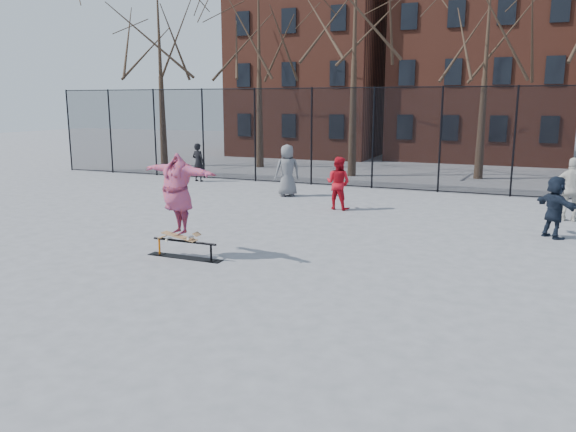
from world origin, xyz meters
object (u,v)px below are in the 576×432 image
at_px(skate_rail, 185,251).
at_px(skateboard, 179,237).
at_px(skater, 178,196).
at_px(bystander_red, 338,183).
at_px(bystander_black, 198,162).
at_px(bystander_white, 572,190).
at_px(bystander_grey, 287,170).
at_px(bystander_navy, 555,207).

distance_m(skate_rail, skateboard, 0.33).
xyz_separation_m(skater, bystander_red, (1.48, 6.86, -0.55)).
relative_size(bystander_black, bystander_white, 0.90).
distance_m(skater, bystander_black, 12.31).
relative_size(skate_rail, skateboard, 2.01).
relative_size(skateboard, bystander_grey, 0.48).
xyz_separation_m(skater, bystander_black, (-6.12, 10.66, -0.57)).
height_order(skater, bystander_white, skater).
height_order(bystander_black, bystander_red, bystander_red).
xyz_separation_m(skater, bystander_white, (8.27, 7.73, -0.47)).
distance_m(skater, bystander_navy, 9.39).
bearing_deg(bystander_white, skateboard, 46.12).
xyz_separation_m(skateboard, bystander_white, (8.27, 7.73, 0.47)).
height_order(skater, bystander_navy, skater).
height_order(bystander_black, bystander_navy, bystander_black).
relative_size(skate_rail, bystander_red, 1.08).
height_order(bystander_grey, bystander_red, bystander_grey).
relative_size(bystander_black, bystander_red, 0.98).
bearing_deg(skateboard, bystander_white, 43.07).
height_order(skateboard, bystander_black, bystander_black).
bearing_deg(bystander_grey, bystander_black, -60.93).
bearing_deg(bystander_red, bystander_black, -17.01).
bearing_deg(skate_rail, skateboard, -180.00).
relative_size(bystander_black, bystander_navy, 1.04).
distance_m(skateboard, bystander_red, 7.03).
bearing_deg(bystander_navy, skate_rail, 83.34).
bearing_deg(skateboard, skate_rail, 0.00).
bearing_deg(bystander_black, bystander_white, 177.42).
bearing_deg(bystander_navy, skateboard, 82.89).
xyz_separation_m(skate_rail, bystander_white, (8.14, 7.73, 0.77)).
relative_size(bystander_grey, bystander_navy, 1.19).
height_order(skate_rail, bystander_red, bystander_red).
distance_m(skateboard, bystander_white, 11.33).
bearing_deg(bystander_red, bystander_grey, -24.87).
distance_m(bystander_grey, bystander_white, 9.35).
bearing_deg(skate_rail, bystander_grey, 97.74).
xyz_separation_m(skateboard, bystander_grey, (-1.04, 8.59, 0.49)).
bearing_deg(bystander_black, bystander_grey, 166.73).
bearing_deg(skate_rail, skater, -180.00).
relative_size(skate_rail, bystander_navy, 1.15).
relative_size(skateboard, skater, 0.42).
distance_m(skateboard, bystander_grey, 8.66).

